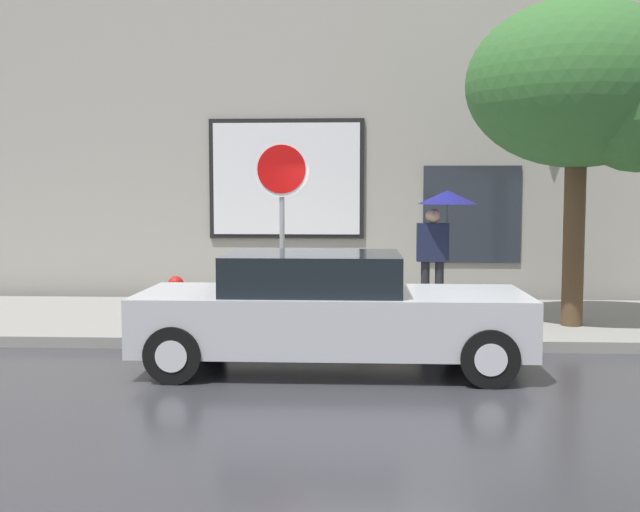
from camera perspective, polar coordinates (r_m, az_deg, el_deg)
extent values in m
plane|color=#333338|center=(9.23, 4.23, -8.39)|extent=(60.00, 60.00, 0.00)
cube|color=gray|center=(12.16, 3.91, -4.84)|extent=(20.00, 4.00, 0.15)
cube|color=#9E998E|center=(14.56, 3.81, 10.26)|extent=(20.00, 0.40, 7.00)
cube|color=black|center=(14.32, -2.53, 5.78)|extent=(2.90, 0.06, 2.23)
cube|color=silver|center=(14.29, -2.54, 5.79)|extent=(2.74, 0.03, 2.07)
cube|color=#262B33|center=(14.42, 11.28, 3.07)|extent=(1.80, 0.04, 1.80)
cone|color=#99999E|center=(14.60, 16.95, 8.47)|extent=(0.22, 0.24, 0.24)
cube|color=#B7BABF|center=(9.09, 0.92, -4.77)|extent=(4.55, 1.70, 0.67)
cube|color=black|center=(9.02, -0.52, -1.23)|extent=(2.05, 1.49, 0.46)
cylinder|color=black|center=(10.00, 11.04, -5.57)|extent=(0.64, 0.22, 0.64)
cylinder|color=silver|center=(10.00, 11.04, -5.57)|extent=(0.35, 0.24, 0.35)
cylinder|color=black|center=(8.48, 12.54, -7.44)|extent=(0.64, 0.22, 0.64)
cylinder|color=silver|center=(8.48, 12.54, -7.44)|extent=(0.35, 0.24, 0.35)
cylinder|color=black|center=(10.10, -8.79, -5.43)|extent=(0.64, 0.22, 0.64)
cylinder|color=silver|center=(10.10, -8.79, -5.43)|extent=(0.35, 0.24, 0.35)
cylinder|color=black|center=(8.61, -10.91, -7.24)|extent=(0.64, 0.22, 0.64)
cylinder|color=silver|center=(8.61, -10.91, -7.24)|extent=(0.35, 0.24, 0.35)
cylinder|color=red|center=(11.46, -10.70, -3.57)|extent=(0.22, 0.22, 0.61)
sphere|color=#AD1814|center=(11.42, -10.73, -2.05)|extent=(0.23, 0.23, 0.23)
cylinder|color=#AD1814|center=(11.30, -10.90, -3.53)|extent=(0.09, 0.12, 0.09)
cylinder|color=#AD1814|center=(11.61, -10.52, -3.31)|extent=(0.09, 0.12, 0.09)
cylinder|color=red|center=(11.50, -10.68, -4.93)|extent=(0.30, 0.30, 0.06)
cylinder|color=black|center=(12.31, 7.86, -2.38)|extent=(0.14, 0.14, 0.86)
cylinder|color=black|center=(12.33, 8.90, -2.38)|extent=(0.14, 0.14, 0.86)
cube|color=#191E38|center=(12.25, 8.42, 1.02)|extent=(0.50, 0.22, 0.61)
sphere|color=tan|center=(12.23, 8.45, 2.98)|extent=(0.23, 0.23, 0.23)
cylinder|color=#4C4C51|center=(12.26, 9.48, 2.18)|extent=(0.02, 0.02, 0.90)
cone|color=navy|center=(12.25, 9.51, 4.36)|extent=(0.96, 0.96, 0.22)
cylinder|color=#4C3823|center=(11.72, 18.45, 1.41)|extent=(0.31, 0.31, 2.63)
ellipsoid|color=#33662D|center=(11.81, 18.73, 12.12)|extent=(3.21, 2.73, 2.41)
sphere|color=#33662D|center=(11.60, 22.72, 10.14)|extent=(1.77, 1.77, 1.77)
cylinder|color=gray|center=(10.48, -2.85, 1.25)|extent=(0.07, 0.07, 2.62)
cylinder|color=white|center=(10.43, -2.89, 6.51)|extent=(0.76, 0.02, 0.76)
cylinder|color=red|center=(10.42, -2.90, 6.51)|extent=(0.66, 0.02, 0.66)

